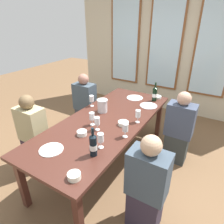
{
  "coord_description": "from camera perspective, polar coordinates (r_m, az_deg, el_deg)",
  "views": [
    {
      "loc": [
        1.27,
        -1.97,
        2.02
      ],
      "look_at": [
        0.0,
        0.15,
        0.79
      ],
      "focal_mm": 31.42,
      "sensor_mm": 36.0,
      "label": 1
    }
  ],
  "objects": [
    {
      "name": "ground_plane",
      "position": [
        3.09,
        -1.51,
        -14.35
      ],
      "size": [
        12.0,
        12.0,
        0.0
      ],
      "primitive_type": "plane",
      "color": "brown"
    },
    {
      "name": "back_wall_with_windows",
      "position": [
        4.55,
        15.28,
        18.36
      ],
      "size": [
        4.19,
        0.1,
        2.9
      ],
      "color": "#C2B79A",
      "rests_on": "ground"
    },
    {
      "name": "dining_table",
      "position": [
        2.7,
        -1.68,
        -3.46
      ],
      "size": [
        0.99,
        2.42,
        0.74
      ],
      "color": "#45231B",
      "rests_on": "ground"
    },
    {
      "name": "white_plate_0",
      "position": [
        3.38,
        6.63,
        4.13
      ],
      "size": [
        0.27,
        0.27,
        0.01
      ],
      "primitive_type": "cylinder",
      "color": "white",
      "rests_on": "dining_table"
    },
    {
      "name": "white_plate_1",
      "position": [
        3.12,
        10.57,
        1.82
      ],
      "size": [
        0.27,
        0.27,
        0.01
      ],
      "primitive_type": "cylinder",
      "color": "white",
      "rests_on": "dining_table"
    },
    {
      "name": "white_plate_2",
      "position": [
        2.2,
        -17.25,
        -10.42
      ],
      "size": [
        0.25,
        0.25,
        0.01
      ],
      "primitive_type": "cylinder",
      "color": "white",
      "rests_on": "dining_table"
    },
    {
      "name": "metal_pitcher",
      "position": [
        2.85,
        -2.81,
        1.87
      ],
      "size": [
        0.16,
        0.16,
        0.19
      ],
      "color": "silver",
      "rests_on": "dining_table"
    },
    {
      "name": "wine_bottle_0",
      "position": [
        1.98,
        -5.48,
        -9.55
      ],
      "size": [
        0.08,
        0.08,
        0.32
      ],
      "color": "black",
      "rests_on": "dining_table"
    },
    {
      "name": "wine_bottle_1",
      "position": [
        3.29,
        12.33,
        5.17
      ],
      "size": [
        0.08,
        0.08,
        0.31
      ],
      "color": "black",
      "rests_on": "dining_table"
    },
    {
      "name": "tasting_bowl_0",
      "position": [
        2.35,
        -8.74,
        -6.06
      ],
      "size": [
        0.12,
        0.12,
        0.05
      ],
      "primitive_type": "cylinder",
      "color": "white",
      "rests_on": "dining_table"
    },
    {
      "name": "tasting_bowl_1",
      "position": [
        1.81,
        -10.96,
        -17.8
      ],
      "size": [
        0.12,
        0.12,
        0.05
      ],
      "primitive_type": "cylinder",
      "color": "white",
      "rests_on": "dining_table"
    },
    {
      "name": "tasting_bowl_2",
      "position": [
        3.44,
        13.01,
        4.27
      ],
      "size": [
        0.14,
        0.14,
        0.04
      ],
      "primitive_type": "cylinder",
      "color": "white",
      "rests_on": "dining_table"
    },
    {
      "name": "tasting_bowl_3",
      "position": [
        2.53,
        3.32,
        -3.29
      ],
      "size": [
        0.14,
        0.14,
        0.05
      ],
      "primitive_type": "cylinder",
      "color": "white",
      "rests_on": "dining_table"
    },
    {
      "name": "wine_glass_0",
      "position": [
        3.03,
        -5.95,
        3.85
      ],
      "size": [
        0.07,
        0.07,
        0.17
      ],
      "color": "white",
      "rests_on": "dining_table"
    },
    {
      "name": "wine_glass_1",
      "position": [
        2.5,
        -5.86,
        -1.39
      ],
      "size": [
        0.07,
        0.07,
        0.17
      ],
      "color": "white",
      "rests_on": "dining_table"
    },
    {
      "name": "wine_glass_2",
      "position": [
        2.39,
        -4.36,
        -2.77
      ],
      "size": [
        0.07,
        0.07,
        0.17
      ],
      "color": "white",
      "rests_on": "dining_table"
    },
    {
      "name": "wine_glass_3",
      "position": [
        2.25,
        3.9,
        -4.61
      ],
      "size": [
        0.07,
        0.07,
        0.17
      ],
      "color": "white",
      "rests_on": "dining_table"
    },
    {
      "name": "wine_glass_4",
      "position": [
        2.08,
        -3.32,
        -7.64
      ],
      "size": [
        0.07,
        0.07,
        0.17
      ],
      "color": "white",
      "rests_on": "dining_table"
    },
    {
      "name": "wine_glass_5",
      "position": [
        2.57,
        7.57,
        -0.57
      ],
      "size": [
        0.07,
        0.07,
        0.17
      ],
      "color": "white",
      "rests_on": "dining_table"
    },
    {
      "name": "seated_person_0",
      "position": [
        2.96,
        -21.93,
        -6.04
      ],
      "size": [
        0.38,
        0.24,
        1.11
      ],
      "color": "#352533",
      "rests_on": "ground"
    },
    {
      "name": "seated_person_1",
      "position": [
        2.05,
        10.07,
        -20.69
      ],
      "size": [
        0.38,
        0.24,
        1.11
      ],
      "color": "#2F2738",
      "rests_on": "ground"
    },
    {
      "name": "seated_person_2",
      "position": [
        3.66,
        -7.83,
        2.08
      ],
      "size": [
        0.38,
        0.24,
        1.11
      ],
      "color": "#35353B",
      "rests_on": "ground"
    },
    {
      "name": "seated_person_3",
      "position": [
        3.0,
        18.83,
        -4.94
      ],
      "size": [
        0.38,
        0.24,
        1.11
      ],
      "color": "#313737",
      "rests_on": "ground"
    }
  ]
}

